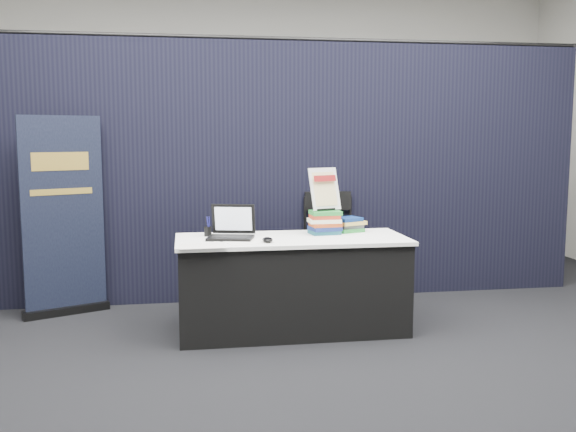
{
  "coord_description": "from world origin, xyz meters",
  "views": [
    {
      "loc": [
        -0.83,
        -4.34,
        1.54
      ],
      "look_at": [
        -0.03,
        0.55,
        0.92
      ],
      "focal_mm": 40.0,
      "sensor_mm": 36.0,
      "label": 1
    }
  ],
  "objects_px": {
    "display_table": "(292,284)",
    "laptop": "(230,231)",
    "book_stack_tall": "(325,222)",
    "pullup_banner": "(64,228)",
    "book_stack_short": "(349,224)",
    "info_sign": "(325,190)",
    "stacking_chair": "(332,242)"
  },
  "relations": [
    {
      "from": "display_table",
      "to": "laptop",
      "type": "distance_m",
      "value": 0.65
    },
    {
      "from": "display_table",
      "to": "book_stack_tall",
      "type": "bearing_deg",
      "value": 24.37
    },
    {
      "from": "book_stack_tall",
      "to": "pullup_banner",
      "type": "bearing_deg",
      "value": 163.15
    },
    {
      "from": "laptop",
      "to": "book_stack_short",
      "type": "distance_m",
      "value": 1.02
    },
    {
      "from": "book_stack_short",
      "to": "pullup_banner",
      "type": "relative_size",
      "value": 0.15
    },
    {
      "from": "info_sign",
      "to": "display_table",
      "type": "bearing_deg",
      "value": -171.55
    },
    {
      "from": "info_sign",
      "to": "stacking_chair",
      "type": "height_order",
      "value": "info_sign"
    },
    {
      "from": "display_table",
      "to": "laptop",
      "type": "height_order",
      "value": "laptop"
    },
    {
      "from": "display_table",
      "to": "stacking_chair",
      "type": "xyz_separation_m",
      "value": [
        0.51,
        0.8,
        0.19
      ]
    },
    {
      "from": "display_table",
      "to": "pullup_banner",
      "type": "bearing_deg",
      "value": 157.01
    },
    {
      "from": "laptop",
      "to": "book_stack_short",
      "type": "relative_size",
      "value": 1.56
    },
    {
      "from": "book_stack_tall",
      "to": "info_sign",
      "type": "relative_size",
      "value": 0.7
    },
    {
      "from": "info_sign",
      "to": "pullup_banner",
      "type": "xyz_separation_m",
      "value": [
        -2.15,
        0.62,
        -0.35
      ]
    },
    {
      "from": "laptop",
      "to": "pullup_banner",
      "type": "distance_m",
      "value": 1.57
    },
    {
      "from": "pullup_banner",
      "to": "stacking_chair",
      "type": "relative_size",
      "value": 1.68
    },
    {
      "from": "display_table",
      "to": "info_sign",
      "type": "relative_size",
      "value": 5.07
    },
    {
      "from": "book_stack_tall",
      "to": "stacking_chair",
      "type": "relative_size",
      "value": 0.24
    },
    {
      "from": "laptop",
      "to": "stacking_chair",
      "type": "bearing_deg",
      "value": 51.97
    },
    {
      "from": "display_table",
      "to": "stacking_chair",
      "type": "bearing_deg",
      "value": 57.52
    },
    {
      "from": "book_stack_short",
      "to": "book_stack_tall",
      "type": "bearing_deg",
      "value": -158.61
    },
    {
      "from": "pullup_banner",
      "to": "stacking_chair",
      "type": "bearing_deg",
      "value": -23.9
    },
    {
      "from": "book_stack_tall",
      "to": "stacking_chair",
      "type": "xyz_separation_m",
      "value": [
        0.21,
        0.67,
        -0.28
      ]
    },
    {
      "from": "book_stack_tall",
      "to": "stacking_chair",
      "type": "bearing_deg",
      "value": 72.28
    },
    {
      "from": "laptop",
      "to": "pullup_banner",
      "type": "bearing_deg",
      "value": 165.18
    },
    {
      "from": "book_stack_short",
      "to": "info_sign",
      "type": "distance_m",
      "value": 0.38
    },
    {
      "from": "display_table",
      "to": "book_stack_short",
      "type": "distance_m",
      "value": 0.71
    },
    {
      "from": "laptop",
      "to": "stacking_chair",
      "type": "xyz_separation_m",
      "value": [
        0.99,
        0.77,
        -0.25
      ]
    },
    {
      "from": "book_stack_short",
      "to": "laptop",
      "type": "bearing_deg",
      "value": -169.09
    },
    {
      "from": "book_stack_tall",
      "to": "book_stack_short",
      "type": "xyz_separation_m",
      "value": [
        0.23,
        0.09,
        -0.04
      ]
    },
    {
      "from": "laptop",
      "to": "book_stack_short",
      "type": "bearing_deg",
      "value": 24.99
    },
    {
      "from": "pullup_banner",
      "to": "info_sign",
      "type": "bearing_deg",
      "value": -40.39
    },
    {
      "from": "book_stack_tall",
      "to": "info_sign",
      "type": "bearing_deg",
      "value": 90.0
    }
  ]
}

